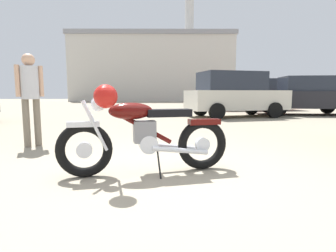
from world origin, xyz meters
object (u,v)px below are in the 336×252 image
(vintage_motorcycle, at_px, (142,134))
(blue_hatchback_right, at_px, (234,94))
(pale_sedan_back, at_px, (220,95))
(bystander, at_px, (30,90))
(silver_sedan_mid, at_px, (305,96))
(white_estate_far, at_px, (255,93))

(vintage_motorcycle, distance_m, blue_hatchback_right, 8.30)
(pale_sedan_back, bearing_deg, bystander, 68.51)
(silver_sedan_mid, bearing_deg, white_estate_far, -66.43)
(bystander, height_order, white_estate_far, white_estate_far)
(pale_sedan_back, bearing_deg, silver_sedan_mid, 109.11)
(white_estate_far, bearing_deg, silver_sedan_mid, 95.12)
(silver_sedan_mid, distance_m, white_estate_far, 3.62)
(vintage_motorcycle, height_order, bystander, bystander)
(blue_hatchback_right, bearing_deg, silver_sedan_mid, 3.71)
(pale_sedan_back, bearing_deg, white_estate_far, 109.24)
(vintage_motorcycle, relative_size, white_estate_far, 0.42)
(bystander, distance_m, pale_sedan_back, 15.80)
(vintage_motorcycle, relative_size, blue_hatchback_right, 0.50)
(white_estate_far, bearing_deg, bystander, 42.55)
(bystander, relative_size, white_estate_far, 0.34)
(silver_sedan_mid, bearing_deg, vintage_motorcycle, 60.31)
(blue_hatchback_right, bearing_deg, pale_sedan_back, 68.76)
(bystander, xyz_separation_m, silver_sedan_mid, (8.92, 6.63, -0.18))
(white_estate_far, relative_size, pale_sedan_back, 1.14)
(bystander, xyz_separation_m, blue_hatchback_right, (5.47, 5.73, -0.10))
(bystander, xyz_separation_m, pale_sedan_back, (6.99, 14.17, -0.18))
(vintage_motorcycle, xyz_separation_m, bystander, (-2.05, 1.82, 0.53))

